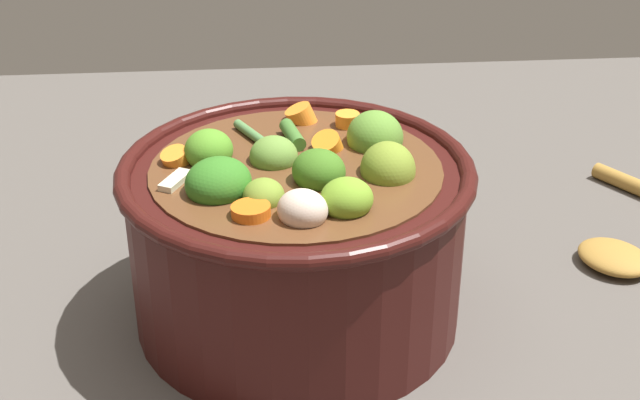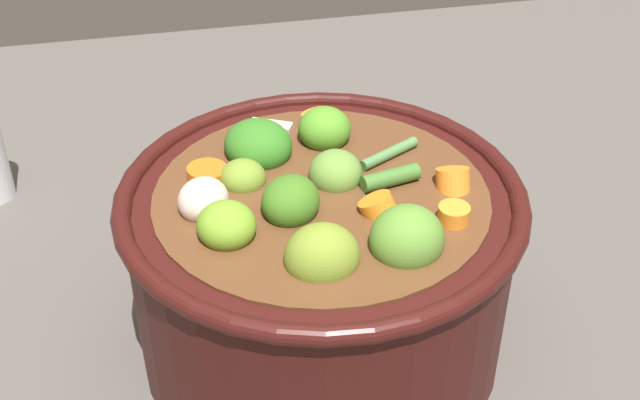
# 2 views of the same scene
# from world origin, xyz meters

# --- Properties ---
(ground_plane) EXTENTS (1.10, 1.10, 0.00)m
(ground_plane) POSITION_xyz_m (0.00, 0.00, 0.00)
(ground_plane) COLOR #514C47
(cooking_pot) EXTENTS (0.26, 0.26, 0.15)m
(cooking_pot) POSITION_xyz_m (0.00, -0.00, 0.07)
(cooking_pot) COLOR #38110F
(cooking_pot) RESTS_ON ground_plane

